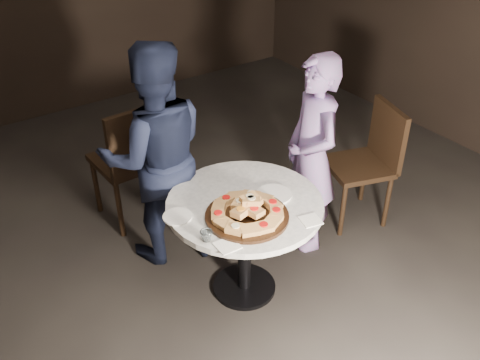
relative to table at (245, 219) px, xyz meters
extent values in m
plane|color=black|center=(-0.12, -0.12, -0.58)|extent=(7.00, 7.00, 0.00)
cylinder|color=black|center=(0.00, 0.00, -0.57)|extent=(0.43, 0.43, 0.03)
cylinder|color=black|center=(0.00, 0.00, -0.22)|extent=(0.09, 0.09, 0.66)
cylinder|color=silver|center=(0.00, 0.00, 0.11)|extent=(0.98, 0.98, 0.04)
cylinder|color=black|center=(-0.08, -0.14, 0.14)|extent=(0.53, 0.53, 0.02)
cube|color=#BF864A|center=(0.08, -0.16, 0.17)|extent=(0.08, 0.10, 0.05)
cylinder|color=red|center=(0.08, -0.16, 0.19)|extent=(0.05, 0.05, 0.01)
cube|color=#BF864A|center=(0.08, -0.08, 0.17)|extent=(0.12, 0.13, 0.05)
cube|color=#BF864A|center=(0.04, -0.02, 0.17)|extent=(0.13, 0.13, 0.05)
cylinder|color=beige|center=(0.04, -0.02, 0.19)|extent=(0.07, 0.07, 0.01)
cube|color=#BF864A|center=(-0.03, 0.03, 0.17)|extent=(0.13, 0.12, 0.05)
cube|color=#BF864A|center=(-0.11, 0.03, 0.17)|extent=(0.11, 0.09, 0.05)
cylinder|color=red|center=(-0.11, 0.03, 0.19)|extent=(0.05, 0.05, 0.01)
cube|color=#BF864A|center=(-0.19, -0.01, 0.17)|extent=(0.13, 0.13, 0.05)
cube|color=#BF864A|center=(-0.23, -0.07, 0.17)|extent=(0.12, 0.13, 0.05)
cylinder|color=red|center=(-0.23, -0.07, 0.19)|extent=(0.07, 0.07, 0.01)
cube|color=#BF864A|center=(-0.25, -0.15, 0.17)|extent=(0.10, 0.12, 0.05)
cube|color=#BF864A|center=(-0.22, -0.23, 0.17)|extent=(0.12, 0.13, 0.05)
cylinder|color=beige|center=(-0.22, -0.23, 0.19)|extent=(0.07, 0.07, 0.01)
cube|color=#BF864A|center=(-0.16, -0.28, 0.17)|extent=(0.12, 0.11, 0.05)
cube|color=#BF864A|center=(-0.09, -0.30, 0.17)|extent=(0.12, 0.10, 0.05)
cylinder|color=red|center=(-0.09, -0.30, 0.19)|extent=(0.06, 0.06, 0.01)
cube|color=#BF864A|center=(-0.01, -0.29, 0.17)|extent=(0.13, 0.12, 0.05)
cube|color=#BF864A|center=(0.05, -0.24, 0.17)|extent=(0.12, 0.13, 0.05)
cylinder|color=red|center=(0.05, -0.24, 0.19)|extent=(0.07, 0.07, 0.01)
cube|color=#BF864A|center=(-0.03, -0.12, 0.21)|extent=(0.12, 0.11, 0.04)
cylinder|color=#2D6B1E|center=(-0.03, -0.12, 0.23)|extent=(0.06, 0.06, 0.01)
cube|color=#BF864A|center=(-0.09, -0.08, 0.21)|extent=(0.13, 0.12, 0.04)
cylinder|color=beige|center=(-0.09, -0.08, 0.23)|extent=(0.07, 0.07, 0.01)
cube|color=#BF864A|center=(-0.13, -0.15, 0.21)|extent=(0.12, 0.10, 0.04)
cylinder|color=orange|center=(-0.13, -0.15, 0.23)|extent=(0.06, 0.06, 0.01)
cube|color=#BF864A|center=(-0.07, -0.19, 0.21)|extent=(0.09, 0.11, 0.04)
cylinder|color=red|center=(-0.07, -0.19, 0.23)|extent=(0.05, 0.05, 0.01)
cube|color=#BF864A|center=(-0.05, -0.12, 0.24)|extent=(0.11, 0.09, 0.04)
cylinder|color=beige|center=(-0.05, -0.12, 0.26)|extent=(0.05, 0.05, 0.01)
cube|color=#BF864A|center=(-0.05, -0.14, 0.24)|extent=(0.13, 0.12, 0.04)
cylinder|color=beige|center=(-0.05, -0.14, 0.26)|extent=(0.07, 0.07, 0.01)
cylinder|color=white|center=(-0.41, 0.10, 0.14)|extent=(0.21, 0.21, 0.01)
cylinder|color=white|center=(0.18, -0.05, 0.14)|extent=(0.25, 0.25, 0.01)
imported|color=silver|center=(-0.38, -0.18, 0.17)|extent=(0.08, 0.08, 0.06)
cube|color=white|center=(-0.31, -0.28, 0.14)|extent=(0.12, 0.12, 0.01)
cube|color=white|center=(0.20, -0.37, 0.14)|extent=(0.14, 0.14, 0.01)
cube|color=black|center=(-0.24, 1.20, -0.08)|extent=(0.49, 0.49, 0.04)
cube|color=black|center=(-0.23, 0.97, 0.17)|extent=(0.47, 0.07, 0.50)
cylinder|color=black|center=(-0.05, 1.41, -0.33)|extent=(0.04, 0.04, 0.50)
cylinder|color=black|center=(-0.45, 1.39, -0.33)|extent=(0.04, 0.04, 0.50)
cylinder|color=black|center=(-0.03, 1.01, -0.33)|extent=(0.04, 0.04, 0.50)
cylinder|color=black|center=(-0.43, 0.99, -0.33)|extent=(0.04, 0.04, 0.50)
cube|color=black|center=(1.17, 0.17, -0.12)|extent=(0.55, 0.55, 0.04)
cube|color=black|center=(1.37, 0.10, 0.12)|extent=(0.17, 0.43, 0.47)
cylinder|color=black|center=(1.04, 0.40, -0.35)|extent=(0.05, 0.05, 0.47)
cylinder|color=black|center=(0.93, 0.05, -0.35)|extent=(0.05, 0.05, 0.47)
cylinder|color=black|center=(1.40, 0.29, -0.35)|extent=(0.05, 0.05, 0.47)
cylinder|color=black|center=(1.29, -0.06, -0.35)|extent=(0.05, 0.05, 0.47)
imported|color=black|center=(-0.24, 0.67, 0.20)|extent=(0.91, 0.80, 1.57)
imported|color=#866FAE|center=(0.68, 0.17, 0.14)|extent=(0.47, 0.60, 1.44)
camera|label=1|loc=(-1.52, -2.13, 2.00)|focal=40.00mm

